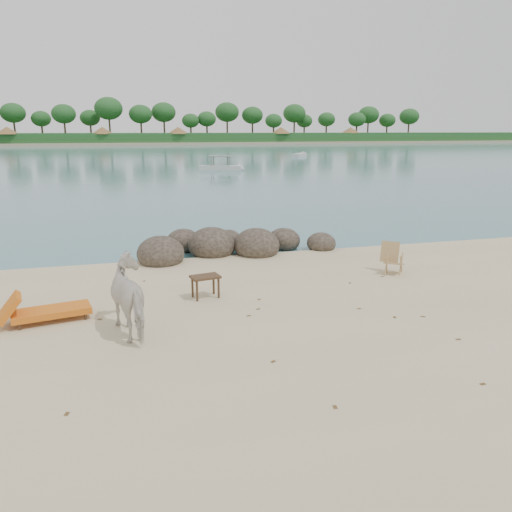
{
  "coord_description": "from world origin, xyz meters",
  "views": [
    {
      "loc": [
        -2.29,
        -9.17,
        3.93
      ],
      "look_at": [
        0.7,
        2.0,
        1.0
      ],
      "focal_mm": 35.0,
      "sensor_mm": 36.0,
      "label": 1
    }
  ],
  "objects_px": {
    "cow": "(134,298)",
    "lounge_chair": "(51,309)",
    "boulders": "(224,246)",
    "side_table": "(206,288)",
    "deck_chair": "(394,260)"
  },
  "relations": [
    {
      "from": "boulders",
      "to": "side_table",
      "type": "xyz_separation_m",
      "value": [
        -1.34,
        -4.34,
        0.03
      ]
    },
    {
      "from": "boulders",
      "to": "lounge_chair",
      "type": "xyz_separation_m",
      "value": [
        -4.71,
        -4.97,
        0.06
      ]
    },
    {
      "from": "boulders",
      "to": "deck_chair",
      "type": "relative_size",
      "value": 7.68
    },
    {
      "from": "cow",
      "to": "lounge_chair",
      "type": "xyz_separation_m",
      "value": [
        -1.69,
        1.08,
        -0.46
      ]
    },
    {
      "from": "deck_chair",
      "to": "lounge_chair",
      "type": "bearing_deg",
      "value": -132.14
    },
    {
      "from": "cow",
      "to": "lounge_chair",
      "type": "height_order",
      "value": "cow"
    },
    {
      "from": "boulders",
      "to": "deck_chair",
      "type": "distance_m",
      "value": 5.48
    },
    {
      "from": "boulders",
      "to": "lounge_chair",
      "type": "bearing_deg",
      "value": -133.47
    },
    {
      "from": "boulders",
      "to": "side_table",
      "type": "bearing_deg",
      "value": -107.13
    },
    {
      "from": "lounge_chair",
      "to": "deck_chair",
      "type": "relative_size",
      "value": 2.27
    },
    {
      "from": "boulders",
      "to": "cow",
      "type": "xyz_separation_m",
      "value": [
        -3.01,
        -6.05,
        0.51
      ]
    },
    {
      "from": "boulders",
      "to": "cow",
      "type": "bearing_deg",
      "value": -116.49
    },
    {
      "from": "cow",
      "to": "side_table",
      "type": "height_order",
      "value": "cow"
    },
    {
      "from": "lounge_chair",
      "to": "deck_chair",
      "type": "xyz_separation_m",
      "value": [
        8.77,
        1.3,
        0.14
      ]
    },
    {
      "from": "cow",
      "to": "deck_chair",
      "type": "bearing_deg",
      "value": -178.97
    }
  ]
}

